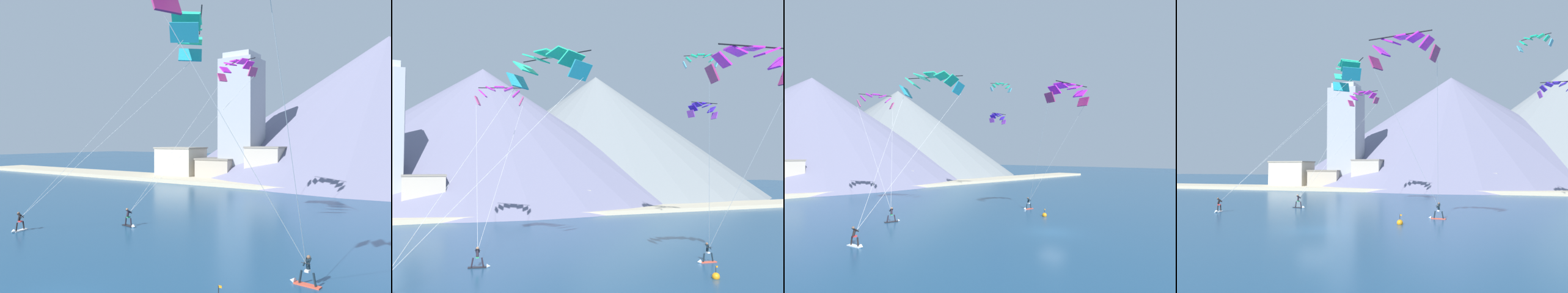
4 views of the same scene
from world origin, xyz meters
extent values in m
plane|color=navy|center=(0.00, 0.00, 0.00)|extent=(400.00, 400.00, 0.00)
cube|color=black|center=(-9.15, 14.89, 0.04)|extent=(1.50, 0.71, 0.07)
cylinder|color=#231E28|center=(-9.53, 14.97, 0.43)|extent=(0.26, 0.17, 0.73)
cylinder|color=#231E28|center=(-8.76, 14.81, 0.43)|extent=(0.26, 0.17, 0.73)
cube|color=#33B266|center=(-9.15, 14.89, 0.83)|extent=(0.29, 0.35, 0.12)
cylinder|color=#231E28|center=(-9.16, 14.84, 1.16)|extent=(0.28, 0.37, 0.61)
cylinder|color=#231E28|center=(-9.25, 14.96, 1.34)|extent=(0.18, 0.53, 0.40)
cylinder|color=#231E28|center=(-9.02, 14.91, 1.34)|extent=(0.18, 0.53, 0.40)
cylinder|color=black|center=(-9.10, 15.11, 1.31)|extent=(0.52, 0.13, 0.03)
sphere|color=#9E7051|center=(-9.17, 14.75, 1.56)|extent=(0.22, 0.22, 0.22)
cone|color=white|center=(-8.29, 14.72, 0.10)|extent=(0.36, 0.41, 0.36)
cube|color=white|center=(-15.73, 8.37, 0.04)|extent=(0.80, 1.51, 0.07)
cylinder|color=black|center=(-15.83, 8.75, 0.42)|extent=(0.18, 0.26, 0.71)
cylinder|color=black|center=(-15.62, 7.99, 0.42)|extent=(0.18, 0.26, 0.71)
cube|color=red|center=(-15.73, 8.37, 0.82)|extent=(0.35, 0.30, 0.12)
cylinder|color=black|center=(-15.79, 8.35, 1.14)|extent=(0.39, 0.30, 0.61)
cylinder|color=black|center=(-15.72, 8.49, 1.31)|extent=(0.52, 0.21, 0.39)
cylinder|color=black|center=(-15.66, 8.27, 1.31)|extent=(0.52, 0.21, 0.39)
cylinder|color=black|center=(-15.52, 8.42, 1.28)|extent=(0.17, 0.51, 0.03)
sphere|color=brown|center=(-15.88, 8.33, 1.53)|extent=(0.22, 0.22, 0.22)
cone|color=white|center=(-15.50, 7.53, 0.10)|extent=(0.43, 0.38, 0.36)
cube|color=#E54C33|center=(8.94, 9.62, 0.04)|extent=(1.48, 0.59, 0.07)
cylinder|color=#14232D|center=(9.34, 9.58, 0.42)|extent=(0.25, 0.14, 0.71)
cylinder|color=#14232D|center=(8.55, 9.66, 0.42)|extent=(0.25, 0.14, 0.71)
cube|color=white|center=(8.94, 9.62, 0.81)|extent=(0.26, 0.32, 0.12)
cylinder|color=#14232D|center=(8.95, 9.68, 1.13)|extent=(0.25, 0.36, 0.60)
cylinder|color=#14232D|center=(9.05, 9.57, 1.30)|extent=(0.13, 0.52, 0.39)
cylinder|color=#14232D|center=(8.83, 9.59, 1.30)|extent=(0.13, 0.52, 0.39)
cylinder|color=black|center=(8.92, 9.40, 1.28)|extent=(0.52, 0.09, 0.03)
sphere|color=brown|center=(8.96, 9.77, 1.52)|extent=(0.22, 0.22, 0.22)
cone|color=white|center=(8.08, 9.71, 0.10)|extent=(0.34, 0.39, 0.36)
cube|color=#C23C7F|center=(-7.31, 29.05, 15.40)|extent=(0.92, 1.30, 1.03)
cube|color=#CA1FCB|center=(-6.76, 28.84, 16.22)|extent=(1.20, 1.39, 0.85)
cube|color=#CA1FCB|center=(-5.96, 28.57, 16.77)|extent=(1.35, 1.45, 0.56)
cube|color=#CA1FCB|center=(-5.01, 28.26, 16.96)|extent=(1.36, 1.46, 0.18)
cube|color=#CA1FCB|center=(-4.06, 27.98, 16.77)|extent=(1.31, 1.45, 0.56)
cube|color=#CA1FCB|center=(-3.24, 27.75, 16.22)|extent=(1.12, 1.40, 0.85)
cube|color=#C23C7F|center=(-2.67, 27.62, 15.40)|extent=(0.83, 1.32, 1.03)
cylinder|color=black|center=(-4.85, 28.78, 16.99)|extent=(4.67, 1.77, 0.10)
cylinder|color=silver|center=(-8.28, 22.11, 8.11)|extent=(1.67, 14.04, 13.63)
cylinder|color=silver|center=(-5.81, 21.35, 8.11)|extent=(6.62, 12.51, 13.63)
cube|color=#24A3B7|center=(-5.09, 19.00, 15.92)|extent=(2.27, 1.98, 1.42)
cube|color=#28E2A5|center=(-4.53, 18.20, 17.01)|extent=(2.47, 2.26, 1.14)
cube|color=#28E2A5|center=(-3.84, 17.13, 17.72)|extent=(2.60, 2.41, 0.74)
cube|color=#28E2A5|center=(-3.09, 15.90, 17.96)|extent=(2.64, 2.42, 0.25)
cube|color=#28E2A5|center=(-2.37, 14.66, 17.72)|extent=(2.63, 2.34, 0.74)
cube|color=#28E2A5|center=(-1.75, 13.54, 17.01)|extent=(2.54, 2.12, 1.14)
cube|color=#24A3B7|center=(-1.31, 12.67, 15.92)|extent=(2.38, 1.80, 1.42)
cylinder|color=black|center=(-2.26, 16.40, 17.90)|extent=(4.38, 6.37, 0.10)
cylinder|color=silver|center=(-10.41, 13.85, 8.28)|extent=(10.26, 10.87, 14.01)
cylinder|color=silver|center=(-8.35, 10.39, 8.28)|extent=(14.37, 3.97, 14.01)
cube|color=#9A2968|center=(9.74, 1.68, 14.17)|extent=(0.81, 1.57, 1.20)
cube|color=#CB21E9|center=(9.08, 1.75, 15.12)|extent=(1.18, 1.65, 1.02)
cube|color=#CB21E9|center=(8.14, 1.94, 15.75)|extent=(1.43, 1.69, 0.69)
cube|color=#CB21E9|center=(7.03, 2.20, 15.97)|extent=(1.53, 1.71, 0.26)
cube|color=#CB21E9|center=(5.94, 2.50, 15.75)|extent=(1.53, 1.69, 0.69)
cube|color=#CB21E9|center=(5.03, 2.80, 15.12)|extent=(1.36, 1.63, 1.02)
cube|color=#9A2968|center=(4.42, 3.05, 14.17)|extent=(1.05, 1.53, 1.20)
cylinder|color=black|center=(6.87, 1.56, 15.91)|extent=(5.50, 0.97, 0.10)
cylinder|color=silver|center=(9.42, 5.55, 7.45)|extent=(1.02, 7.75, 12.36)
cylinder|color=silver|center=(6.59, 6.27, 7.45)|extent=(4.69, 6.30, 12.36)
cube|color=#3F1BC9|center=(23.82, 28.76, 16.52)|extent=(1.03, 1.25, 0.61)
cube|color=#3F1BC9|center=(22.90, 28.67, 16.72)|extent=(1.11, 1.26, 0.23)
cube|color=#3F1BC9|center=(21.99, 28.54, 16.52)|extent=(1.12, 1.25, 0.61)
cube|color=#3F1BC9|center=(21.23, 28.40, 15.97)|extent=(0.96, 1.22, 0.88)
cube|color=purple|center=(20.77, 28.26, 15.16)|extent=(0.66, 1.18, 1.01)
cylinder|color=black|center=(22.96, 28.16, 16.77)|extent=(4.31, 0.17, 0.10)
cube|color=#4CB1CA|center=(18.11, 25.77, 21.04)|extent=(0.96, 1.14, 0.87)
cube|color=#0CCD8F|center=(18.52, 25.50, 21.71)|extent=(1.15, 1.25, 0.75)
cube|color=#0CCD8F|center=(19.12, 25.17, 22.15)|extent=(1.24, 1.32, 0.53)
cube|color=#0CCD8F|center=(19.85, 24.82, 22.30)|extent=(1.23, 1.34, 0.23)
cube|color=#0CCD8F|center=(20.59, 24.49, 22.15)|extent=(1.18, 1.33, 0.53)
cube|color=#0CCD8F|center=(21.23, 24.23, 21.71)|extent=(1.03, 1.29, 0.75)
cube|color=#4CB1CA|center=(21.69, 24.09, 21.04)|extent=(0.79, 1.20, 0.87)
cylinder|color=black|center=(20.05, 25.25, 22.35)|extent=(3.50, 2.14, 0.10)
sphere|color=orange|center=(6.08, 5.03, 0.15)|extent=(0.56, 0.56, 0.56)
cylinder|color=black|center=(6.08, 5.03, 0.65)|extent=(0.04, 0.04, 0.44)
cube|color=orange|center=(6.17, 5.03, 0.83)|extent=(0.18, 0.01, 0.12)
cube|color=beige|center=(0.00, 50.05, 0.35)|extent=(180.00, 10.00, 0.70)
cube|color=#A89E8E|center=(-22.55, 54.71, 2.06)|extent=(7.29, 6.44, 4.12)
cube|color=slate|center=(-22.55, 54.71, 4.27)|extent=(7.59, 6.70, 0.30)
cube|color=beige|center=(-31.89, 54.74, 3.11)|extent=(8.79, 6.89, 6.21)
cube|color=gray|center=(-31.89, 54.74, 6.36)|extent=(9.14, 7.17, 0.30)
cube|color=silver|center=(12.69, 53.70, 1.81)|extent=(5.52, 5.52, 3.61)
cube|color=#9D9992|center=(12.69, 53.70, 3.76)|extent=(5.74, 5.74, 0.30)
cube|color=#B7AD9E|center=(-12.14, 53.24, 3.26)|extent=(6.39, 4.16, 6.52)
cube|color=gray|center=(-12.14, 53.24, 6.67)|extent=(6.65, 4.32, 0.30)
cube|color=#999EA8|center=(-18.64, 56.92, 11.89)|extent=(7.00, 7.00, 23.77)
cube|color=#A8ADB9|center=(-18.64, 56.92, 24.37)|extent=(5.60, 5.60, 1.20)
cone|color=slate|center=(3.03, 94.37, 16.89)|extent=(102.41, 102.41, 33.78)
camera|label=1|loc=(15.16, -10.69, 7.80)|focal=35.00mm
camera|label=2|loc=(-14.21, -20.51, 7.89)|focal=40.00mm
camera|label=3|loc=(-25.58, -16.76, 7.21)|focal=28.00mm
camera|label=4|loc=(13.59, -28.41, 5.12)|focal=35.00mm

